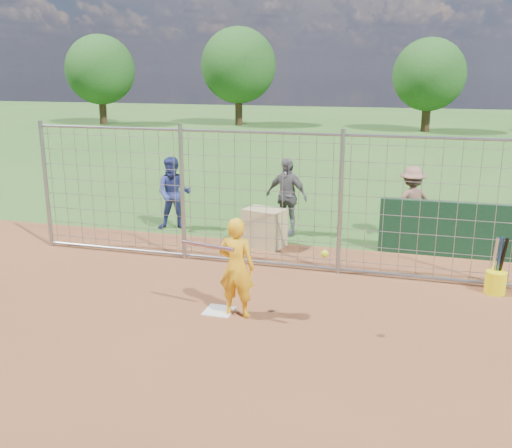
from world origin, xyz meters
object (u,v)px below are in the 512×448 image
(bystander_b, at_px, (286,196))
(equipment_bin, at_px, (264,228))
(bystander_a, at_px, (174,194))
(bucket_with_bats, at_px, (496,279))
(bystander_c, at_px, (411,203))
(batter, at_px, (236,267))

(bystander_b, bearing_deg, equipment_bin, -84.56)
(bystander_a, height_order, bucket_with_bats, bystander_a)
(bystander_a, bearing_deg, bystander_c, -6.26)
(bystander_a, xyz_separation_m, bucket_with_bats, (6.68, -2.18, -0.59))
(batter, height_order, bucket_with_bats, batter)
(bystander_b, bearing_deg, bucket_with_bats, -13.81)
(equipment_bin, distance_m, bucket_with_bats, 4.58)
(bystander_a, relative_size, equipment_bin, 2.10)
(bystander_c, height_order, bucket_with_bats, bystander_c)
(batter, relative_size, bystander_c, 0.95)
(bystander_a, distance_m, equipment_bin, 2.48)
(bystander_a, relative_size, bystander_b, 0.97)
(batter, bearing_deg, equipment_bin, -79.82)
(equipment_bin, bearing_deg, bystander_b, 93.71)
(equipment_bin, bearing_deg, batter, -65.93)
(equipment_bin, xyz_separation_m, bucket_with_bats, (4.34, -1.46, -0.15))
(batter, relative_size, equipment_bin, 1.90)
(bystander_a, height_order, equipment_bin, bystander_a)
(bystander_a, bearing_deg, equipment_bin, -31.00)
(batter, height_order, bystander_c, bystander_c)
(bystander_a, xyz_separation_m, bystander_c, (5.23, 0.71, -0.04))
(bystander_c, bearing_deg, bystander_b, -18.64)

